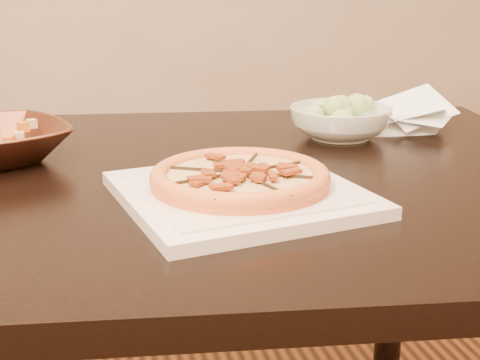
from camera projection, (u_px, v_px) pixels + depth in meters
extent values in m
cube|color=black|center=(139.00, 184.00, 1.07)|extent=(1.60, 1.14, 0.04)
cylinder|color=black|center=(394.00, 261.00, 1.70)|extent=(0.07, 0.07, 0.71)
cube|color=silver|center=(240.00, 194.00, 0.93)|extent=(0.37, 0.37, 0.02)
cube|color=silver|center=(240.00, 187.00, 0.92)|extent=(0.31, 0.31, 0.00)
cylinder|color=orange|center=(240.00, 181.00, 0.92)|extent=(0.25, 0.25, 0.01)
torus|color=orange|center=(240.00, 176.00, 0.92)|extent=(0.25, 0.25, 0.02)
cylinder|color=#E0B477|center=(240.00, 177.00, 0.92)|extent=(0.20, 0.20, 0.01)
cube|color=black|center=(240.00, 173.00, 0.92)|extent=(0.08, 0.24, 0.01)
cube|color=black|center=(240.00, 173.00, 0.92)|extent=(0.22, 0.12, 0.01)
cube|color=black|center=(240.00, 173.00, 0.92)|extent=(0.24, 0.08, 0.01)
cube|color=black|center=(240.00, 173.00, 0.92)|extent=(0.12, 0.22, 0.01)
cube|color=maroon|center=(251.00, 169.00, 0.93)|extent=(0.03, 0.02, 0.00)
cube|color=maroon|center=(261.00, 165.00, 0.94)|extent=(0.03, 0.02, 0.00)
cube|color=maroon|center=(265.00, 161.00, 0.97)|extent=(0.03, 0.03, 0.00)
cube|color=maroon|center=(247.00, 166.00, 0.94)|extent=(0.03, 0.03, 0.00)
cube|color=maroon|center=(246.00, 162.00, 0.96)|extent=(0.02, 0.03, 0.00)
cube|color=maroon|center=(238.00, 157.00, 0.98)|extent=(0.02, 0.03, 0.00)
cube|color=maroon|center=(234.00, 165.00, 0.95)|extent=(0.01, 0.02, 0.00)
cube|color=maroon|center=(222.00, 162.00, 0.96)|extent=(0.02, 0.03, 0.00)
cube|color=maroon|center=(206.00, 159.00, 0.97)|extent=(0.02, 0.03, 0.00)
cube|color=maroon|center=(218.00, 166.00, 0.94)|extent=(0.03, 0.03, 0.00)
cube|color=maroon|center=(201.00, 166.00, 0.94)|extent=(0.03, 0.03, 0.00)
cube|color=maroon|center=(224.00, 170.00, 0.92)|extent=(0.03, 0.02, 0.00)
cube|color=maroon|center=(207.00, 171.00, 0.92)|extent=(0.03, 0.02, 0.00)
cube|color=maroon|center=(191.00, 174.00, 0.90)|extent=(0.02, 0.01, 0.00)
cube|color=maroon|center=(221.00, 173.00, 0.91)|extent=(0.03, 0.02, 0.00)
cube|color=maroon|center=(209.00, 178.00, 0.89)|extent=(0.03, 0.02, 0.00)
cube|color=maroon|center=(202.00, 183.00, 0.86)|extent=(0.03, 0.03, 0.00)
cube|color=maroon|center=(227.00, 178.00, 0.89)|extent=(0.03, 0.03, 0.00)
cube|color=maroon|center=(228.00, 183.00, 0.86)|extent=(0.02, 0.03, 0.00)
cube|color=maroon|center=(239.00, 175.00, 0.90)|extent=(0.02, 0.03, 0.00)
cube|color=maroon|center=(245.00, 180.00, 0.88)|extent=(0.02, 0.02, 0.00)
cube|color=maroon|center=(259.00, 184.00, 0.86)|extent=(0.02, 0.03, 0.00)
cube|color=maroon|center=(251.00, 176.00, 0.90)|extent=(0.02, 0.03, 0.00)
cube|color=maroon|center=(267.00, 178.00, 0.88)|extent=(0.02, 0.03, 0.00)
cube|color=maroon|center=(287.00, 179.00, 0.88)|extent=(0.03, 0.03, 0.00)
cube|color=maroon|center=(263.00, 173.00, 0.91)|extent=(0.03, 0.02, 0.00)
cube|color=maroon|center=(281.00, 172.00, 0.91)|extent=(0.03, 0.02, 0.00)
cube|color=maroon|center=(297.00, 169.00, 0.93)|extent=(0.03, 0.02, 0.00)
cube|color=maroon|center=(267.00, 168.00, 0.93)|extent=(0.03, 0.02, 0.00)
cube|color=#FFF153|center=(7.00, 115.00, 1.13)|extent=(0.03, 0.03, 0.03)
cube|color=tan|center=(10.00, 112.00, 1.15)|extent=(0.03, 0.03, 0.03)
cube|color=#BE6113|center=(3.00, 119.00, 1.09)|extent=(0.03, 0.03, 0.03)
cube|color=#FFF153|center=(16.00, 118.00, 1.10)|extent=(0.03, 0.03, 0.03)
imported|color=silver|center=(340.00, 123.00, 1.28)|extent=(0.24, 0.24, 0.06)
sphere|color=#A1C766|center=(341.00, 98.00, 1.26)|extent=(0.04, 0.04, 0.04)
sphere|color=#A1C766|center=(348.00, 96.00, 1.27)|extent=(0.04, 0.04, 0.04)
sphere|color=#A1C766|center=(346.00, 94.00, 1.29)|extent=(0.04, 0.04, 0.04)
sphere|color=#A1C766|center=(340.00, 97.00, 1.27)|extent=(0.04, 0.04, 0.04)
sphere|color=#A1C766|center=(331.00, 95.00, 1.28)|extent=(0.04, 0.04, 0.04)
sphere|color=#A1C766|center=(340.00, 97.00, 1.26)|extent=(0.04, 0.04, 0.04)
sphere|color=#A1C766|center=(331.00, 98.00, 1.26)|extent=(0.04, 0.04, 0.04)
sphere|color=#A1C766|center=(324.00, 99.00, 1.24)|extent=(0.04, 0.04, 0.04)
sphere|color=#A1C766|center=(338.00, 98.00, 1.25)|extent=(0.04, 0.04, 0.04)
sphere|color=#A1C766|center=(342.00, 100.00, 1.23)|extent=(0.04, 0.04, 0.04)
sphere|color=#A1C766|center=(343.00, 98.00, 1.26)|extent=(0.04, 0.04, 0.04)
sphere|color=#A1C766|center=(352.00, 99.00, 1.25)|extent=(0.04, 0.04, 0.04)
sphere|color=#A1C766|center=(363.00, 98.00, 1.25)|extent=(0.04, 0.04, 0.04)
cube|color=#D04B29|center=(349.00, 100.00, 1.29)|extent=(0.02, 0.02, 0.01)
cube|color=#D04B29|center=(330.00, 100.00, 1.29)|extent=(0.02, 0.02, 0.01)
cube|color=#D04B29|center=(327.00, 103.00, 1.26)|extent=(0.02, 0.02, 0.01)
cube|color=#D04B29|center=(343.00, 105.00, 1.24)|extent=(0.02, 0.02, 0.01)
cube|color=#D04B29|center=(357.00, 103.00, 1.26)|extent=(0.02, 0.02, 0.01)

